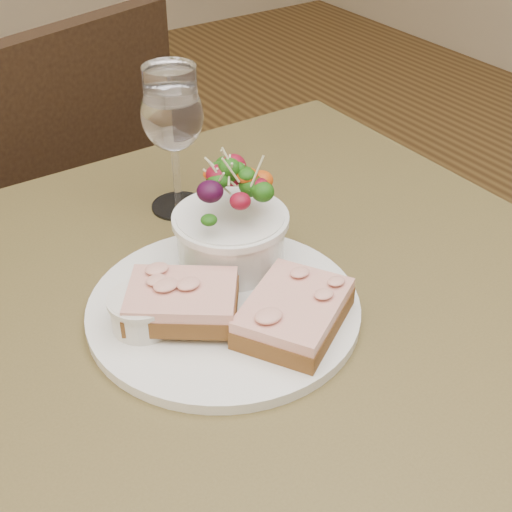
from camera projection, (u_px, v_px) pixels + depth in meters
cafe_table at (252, 375)px, 0.82m from camera, size 0.80×0.80×0.75m
chair_far at (52, 300)px, 1.50m from camera, size 0.52×0.52×0.90m
dinner_plate at (224, 308)px, 0.75m from camera, size 0.29×0.29×0.01m
sandwich_front at (294, 313)px, 0.71m from camera, size 0.15×0.14×0.03m
sandwich_back at (182, 301)px, 0.71m from camera, size 0.14×0.13×0.03m
ramekin at (142, 310)px, 0.70m from camera, size 0.06×0.06×0.04m
salad_bowl at (230, 216)px, 0.77m from camera, size 0.12×0.12×0.13m
garnish at (143, 286)px, 0.76m from camera, size 0.05×0.04×0.02m
wine_glass at (172, 119)px, 0.85m from camera, size 0.08×0.08×0.18m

